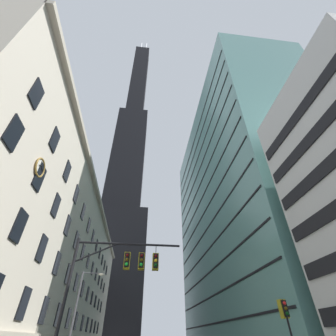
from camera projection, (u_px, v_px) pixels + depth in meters
name	position (u px, v px, depth m)	size (l,w,h in m)	color
station_building	(43.00, 265.00, 38.25)	(15.32, 70.00, 23.61)	beige
dark_skyscraper	(125.00, 182.00, 122.96)	(25.46, 25.46, 227.79)	black
glass_office_midrise	(239.00, 205.00, 54.31)	(18.62, 51.87, 54.85)	slate
traffic_signal_mast	(121.00, 270.00, 14.54)	(6.99, 0.63, 7.05)	black
traffic_light_near_right	(285.00, 313.00, 14.46)	(0.40, 0.63, 3.71)	black
street_lamppost	(80.00, 304.00, 21.16)	(2.18, 0.32, 7.08)	#47474C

